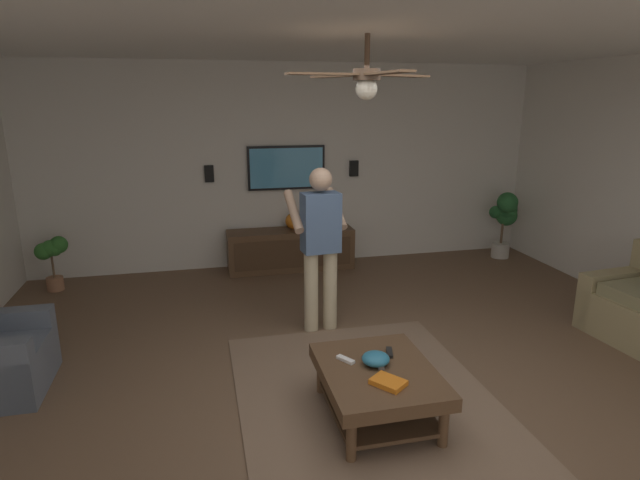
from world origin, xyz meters
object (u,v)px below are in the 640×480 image
at_px(potted_plant_tall, 506,216).
at_px(media_console, 291,249).
at_px(tv, 286,168).
at_px(wall_speaker_right, 209,174).
at_px(remote_white, 345,360).
at_px(person_standing, 320,240).
at_px(ceiling_fan, 365,79).
at_px(book, 388,382).
at_px(coffee_table, 378,381).
at_px(remote_black, 389,352).
at_px(remote_grey, 380,363).
at_px(vase_round, 293,221).
at_px(potted_plant_short, 53,254).
at_px(wall_speaker_left, 354,168).
at_px(bowl, 376,359).

bearing_deg(potted_plant_tall, media_console, 86.56).
xyz_separation_m(tv, wall_speaker_right, (0.01, 1.03, -0.05)).
relative_size(tv, remote_white, 7.02).
bearing_deg(person_standing, ceiling_fan, -179.74).
bearing_deg(book, ceiling_fan, -41.30).
distance_m(person_standing, book, 1.90).
relative_size(coffee_table, remote_white, 6.67).
distance_m(tv, remote_black, 3.75).
bearing_deg(potted_plant_tall, book, 139.10).
bearing_deg(person_standing, remote_black, -176.77).
xyz_separation_m(remote_black, remote_grey, (-0.15, 0.13, 0.00)).
xyz_separation_m(potted_plant_tall, book, (-3.61, 3.13, -0.21)).
xyz_separation_m(media_console, remote_black, (-3.39, -0.16, 0.14)).
bearing_deg(remote_white, remote_grey, -150.27).
height_order(person_standing, wall_speaker_right, person_standing).
relative_size(media_console, vase_round, 7.73).
distance_m(wall_speaker_right, ceiling_fan, 3.59).
bearing_deg(coffee_table, potted_plant_tall, -42.67).
bearing_deg(wall_speaker_right, remote_grey, -164.35).
xyz_separation_m(potted_plant_short, remote_grey, (-3.35, -2.96, -0.05)).
xyz_separation_m(tv, person_standing, (-2.21, 0.05, -0.43)).
bearing_deg(book, person_standing, -36.31).
bearing_deg(wall_speaker_left, potted_plant_short, 96.45).
relative_size(bowl, ceiling_fan, 0.17).
distance_m(potted_plant_tall, book, 4.79).
distance_m(person_standing, vase_round, 2.04).
height_order(coffee_table, remote_black, remote_black).
distance_m(book, ceiling_fan, 2.15).
height_order(tv, book, tv).
distance_m(remote_white, remote_grey, 0.25).
relative_size(remote_white, wall_speaker_right, 0.68).
xyz_separation_m(media_console, wall_speaker_left, (0.25, -0.96, 1.05)).
distance_m(remote_grey, book, 0.27).
bearing_deg(potted_plant_short, media_console, -86.38).
bearing_deg(remote_white, vase_round, -37.61).
distance_m(remote_black, wall_speaker_left, 3.84).
bearing_deg(remote_grey, remote_black, -29.88).
xyz_separation_m(potted_plant_tall, remote_white, (-3.23, 3.32, -0.22)).
bearing_deg(bowl, tv, 0.04).
distance_m(potted_plant_tall, ceiling_fan, 4.52).
distance_m(remote_grey, vase_round, 3.59).
distance_m(potted_plant_tall, remote_grey, 4.56).
bearing_deg(media_console, vase_round, 134.09).
height_order(vase_round, wall_speaker_left, wall_speaker_left).
relative_size(potted_plant_short, remote_grey, 4.51).
relative_size(tv, book, 4.78).
distance_m(remote_white, book, 0.43).
bearing_deg(remote_grey, bowl, 73.17).
bearing_deg(vase_round, remote_white, 175.93).
xyz_separation_m(remote_black, wall_speaker_left, (3.64, -0.80, 0.91)).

